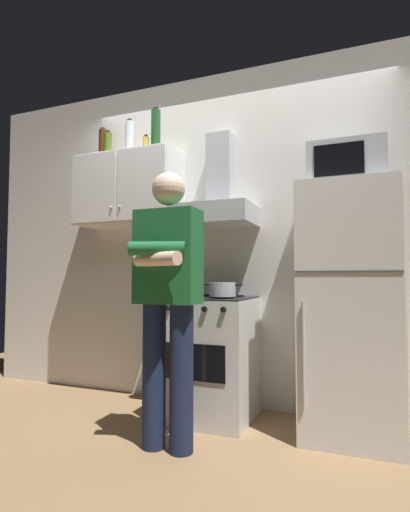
% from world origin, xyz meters
% --- Properties ---
extents(ground_plane, '(7.00, 7.00, 0.00)m').
position_xyz_m(ground_plane, '(0.00, 0.00, 0.00)').
color(ground_plane, olive).
extents(back_wall_tiled, '(4.80, 0.10, 2.70)m').
position_xyz_m(back_wall_tiled, '(0.00, 0.60, 1.35)').
color(back_wall_tiled, silver).
rests_on(back_wall_tiled, ground_plane).
extents(upper_cabinet, '(0.90, 0.37, 0.60)m').
position_xyz_m(upper_cabinet, '(-0.85, 0.37, 1.75)').
color(upper_cabinet, white).
extents(stove_oven, '(0.60, 0.62, 0.87)m').
position_xyz_m(stove_oven, '(-0.05, 0.25, 0.43)').
color(stove_oven, silver).
rests_on(stove_oven, ground_plane).
extents(range_hood, '(0.60, 0.44, 0.75)m').
position_xyz_m(range_hood, '(-0.05, 0.38, 1.60)').
color(range_hood, '#B7BABF').
extents(refrigerator, '(0.60, 0.62, 1.60)m').
position_xyz_m(refrigerator, '(0.90, 0.25, 0.80)').
color(refrigerator, white).
rests_on(refrigerator, ground_plane).
extents(microwave, '(0.48, 0.37, 0.28)m').
position_xyz_m(microwave, '(0.90, 0.27, 1.74)').
color(microwave, '#B7BABF').
rests_on(microwave, refrigerator).
extents(person_standing, '(0.38, 0.33, 1.64)m').
position_xyz_m(person_standing, '(-0.10, -0.36, 0.90)').
color(person_standing, '#192342').
rests_on(person_standing, ground_plane).
extents(cooking_pot, '(0.29, 0.19, 0.10)m').
position_xyz_m(cooking_pot, '(0.08, 0.13, 0.92)').
color(cooking_pot, '#B7BABF').
rests_on(cooking_pot, stove_oven).
extents(bottle_rum_dark, '(0.07, 0.07, 0.29)m').
position_xyz_m(bottle_rum_dark, '(-1.14, 0.40, 2.19)').
color(bottle_rum_dark, '#47230F').
rests_on(bottle_rum_dark, upper_cabinet).
extents(bottle_wine_green, '(0.08, 0.08, 0.36)m').
position_xyz_m(bottle_wine_green, '(-0.58, 0.36, 2.22)').
color(bottle_wine_green, '#19471E').
rests_on(bottle_wine_green, upper_cabinet).
extents(bottle_spice_jar, '(0.05, 0.05, 0.14)m').
position_xyz_m(bottle_spice_jar, '(-0.67, 0.36, 2.12)').
color(bottle_spice_jar, gold).
rests_on(bottle_spice_jar, upper_cabinet).
extents(bottle_vodka_clear, '(0.07, 0.07, 0.31)m').
position_xyz_m(bottle_vodka_clear, '(-0.85, 0.39, 2.20)').
color(bottle_vodka_clear, silver).
rests_on(bottle_vodka_clear, upper_cabinet).
extents(bottle_olive_oil, '(0.07, 0.07, 0.23)m').
position_xyz_m(bottle_olive_oil, '(-1.04, 0.34, 2.16)').
color(bottle_olive_oil, '#4C6B19').
rests_on(bottle_olive_oil, upper_cabinet).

